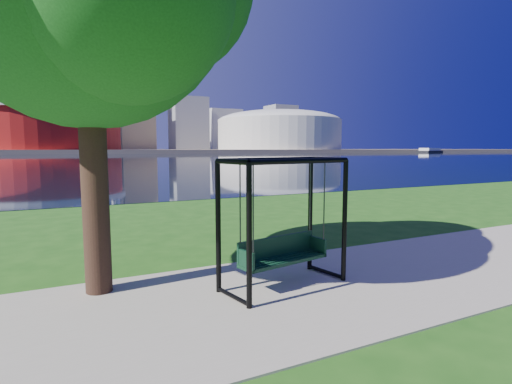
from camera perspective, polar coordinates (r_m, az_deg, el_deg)
ground at (r=7.14m, az=-1.15°, el=-13.68°), size 900.00×900.00×0.00m
path at (r=6.71m, az=0.74°, el=-14.86°), size 120.00×4.00×0.03m
river at (r=108.13m, az=-25.00°, el=4.33°), size 900.00×180.00×0.02m
far_bank at (r=312.09m, az=-26.05°, el=5.31°), size 900.00×228.00×2.00m
stadium at (r=241.46m, az=-28.43°, el=8.26°), size 83.00×83.00×32.00m
arena at (r=278.03m, az=3.35°, el=8.95°), size 84.00×84.00×26.56m
skyline at (r=327.18m, az=-27.12°, el=11.39°), size 392.00×66.00×96.50m
swing at (r=6.97m, az=3.88°, el=-4.80°), size 2.36×1.35×2.27m
barge at (r=289.85m, az=23.60°, el=5.46°), size 30.14×18.22×2.93m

